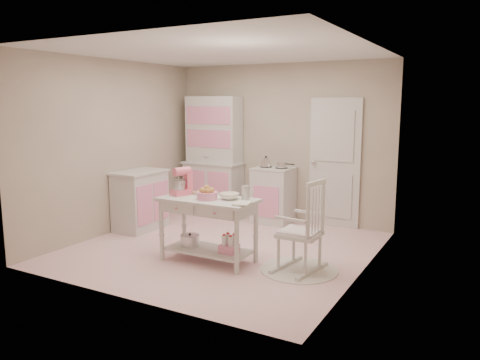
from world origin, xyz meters
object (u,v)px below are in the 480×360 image
object	(u,v)px
stove	(273,195)
stand_mixer	(181,182)
rocking_chair	(300,225)
bread_basket	(207,196)
hutch	(213,156)
base_cabinet	(140,200)
work_table	(208,230)

from	to	relation	value
stove	stand_mixer	xyz separation A→B (m)	(-0.32, -2.12, 0.51)
stove	rocking_chair	bearing A→B (deg)	-57.35
stove	bread_basket	distance (m)	2.22
stove	hutch	bearing A→B (deg)	177.61
stove	base_cabinet	size ratio (longest dim) A/B	1.00
base_cabinet	work_table	world-z (taller)	base_cabinet
base_cabinet	bread_basket	xyz separation A→B (m)	(1.76, -0.81, 0.39)
base_cabinet	rocking_chair	bearing A→B (deg)	-10.37
rocking_chair	base_cabinet	bearing A→B (deg)	178.71
work_table	stove	bearing A→B (deg)	92.72
hutch	rocking_chair	distance (m)	3.15
work_table	base_cabinet	bearing A→B (deg)	156.55
hutch	work_table	world-z (taller)	hutch
hutch	stove	xyz separation A→B (m)	(1.20, -0.05, -0.58)
stove	rocking_chair	xyz separation A→B (m)	(1.22, -1.91, 0.09)
rocking_chair	work_table	xyz separation A→B (m)	(-1.12, -0.23, -0.15)
stove	rocking_chair	size ratio (longest dim) A/B	0.84
base_cabinet	bread_basket	bearing A→B (deg)	-24.57
hutch	bread_basket	size ratio (longest dim) A/B	8.32
stand_mixer	work_table	bearing A→B (deg)	19.23
base_cabinet	stand_mixer	xyz separation A→B (m)	(1.32, -0.74, 0.51)
hutch	base_cabinet	size ratio (longest dim) A/B	2.26
rocking_chair	stand_mixer	distance (m)	1.61
hutch	stove	bearing A→B (deg)	-2.39
stand_mixer	base_cabinet	bearing A→B (deg)	172.86
hutch	stand_mixer	size ratio (longest dim) A/B	6.12
base_cabinet	stand_mixer	bearing A→B (deg)	-29.09
rocking_chair	hutch	bearing A→B (deg)	150.15
stand_mixer	bread_basket	xyz separation A→B (m)	(0.44, -0.07, -0.12)
rocking_chair	work_table	distance (m)	1.15
rocking_chair	bread_basket	size ratio (longest dim) A/B	4.40
hutch	rocking_chair	world-z (taller)	hutch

